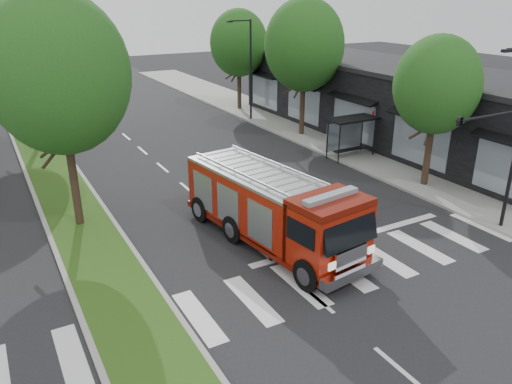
# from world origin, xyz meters

# --- Properties ---
(ground) EXTENTS (140.00, 140.00, 0.00)m
(ground) POSITION_xyz_m (0.00, 0.00, 0.00)
(ground) COLOR black
(ground) RESTS_ON ground
(sidewalk_right) EXTENTS (5.00, 80.00, 0.15)m
(sidewalk_right) POSITION_xyz_m (12.50, 10.00, 0.07)
(sidewalk_right) COLOR gray
(sidewalk_right) RESTS_ON ground
(median) EXTENTS (3.00, 50.00, 0.15)m
(median) POSITION_xyz_m (-6.00, 18.00, 0.08)
(median) COLOR gray
(median) RESTS_ON ground
(storefront_row) EXTENTS (8.00, 30.00, 5.00)m
(storefront_row) POSITION_xyz_m (17.00, 10.00, 2.50)
(storefront_row) COLOR black
(storefront_row) RESTS_ON ground
(bus_shelter) EXTENTS (3.20, 1.60, 2.61)m
(bus_shelter) POSITION_xyz_m (11.20, 8.15, 2.04)
(bus_shelter) COLOR black
(bus_shelter) RESTS_ON ground
(tree_right_near) EXTENTS (4.40, 4.40, 8.05)m
(tree_right_near) POSITION_xyz_m (11.50, 2.00, 5.51)
(tree_right_near) COLOR black
(tree_right_near) RESTS_ON ground
(tree_right_mid) EXTENTS (5.60, 5.60, 9.72)m
(tree_right_mid) POSITION_xyz_m (11.50, 14.00, 6.49)
(tree_right_mid) COLOR black
(tree_right_mid) RESTS_ON ground
(tree_right_far) EXTENTS (5.00, 5.00, 8.73)m
(tree_right_far) POSITION_xyz_m (11.50, 24.00, 5.84)
(tree_right_far) COLOR black
(tree_right_far) RESTS_ON ground
(tree_median_near) EXTENTS (5.80, 5.80, 10.16)m
(tree_median_near) POSITION_xyz_m (-6.00, 6.00, 6.81)
(tree_median_near) COLOR black
(tree_median_near) RESTS_ON ground
(tree_median_far) EXTENTS (5.60, 5.60, 9.72)m
(tree_median_far) POSITION_xyz_m (-6.00, 20.00, 6.49)
(tree_median_far) COLOR black
(tree_median_far) RESTS_ON ground
(streetlight_right_near) EXTENTS (4.08, 0.22, 8.00)m
(streetlight_right_near) POSITION_xyz_m (9.61, -3.50, 4.67)
(streetlight_right_near) COLOR black
(streetlight_right_near) RESTS_ON ground
(streetlight_right_far) EXTENTS (2.11, 0.20, 8.00)m
(streetlight_right_far) POSITION_xyz_m (10.35, 20.00, 4.48)
(streetlight_right_far) COLOR black
(streetlight_right_far) RESTS_ON ground
(fire_engine) EXTENTS (4.07, 9.76, 3.28)m
(fire_engine) POSITION_xyz_m (0.80, 0.42, 1.57)
(fire_engine) COLOR #5C0E05
(fire_engine) RESTS_ON ground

